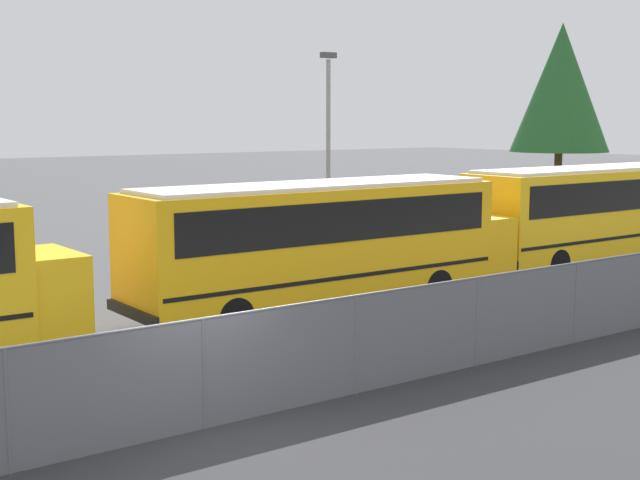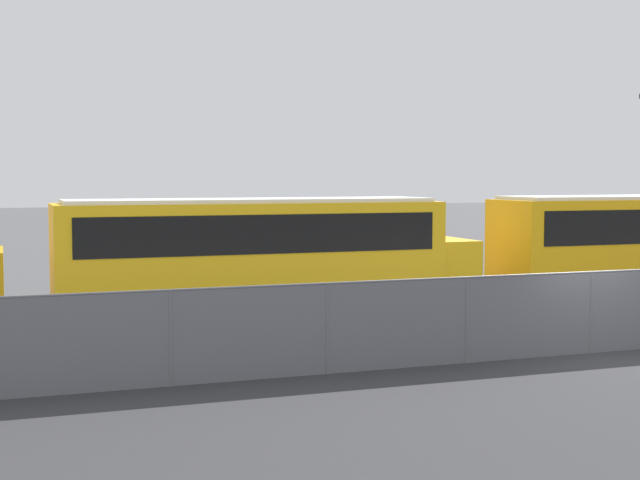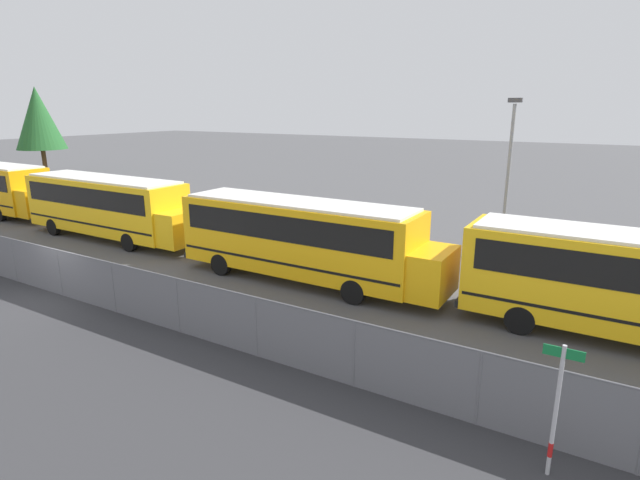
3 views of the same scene
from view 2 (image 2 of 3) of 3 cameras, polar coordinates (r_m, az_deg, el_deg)
The scene contains 3 objects.
ground_plane at distance 20.54m, azimuth 16.88°, elevation -6.95°, with size 200.00×200.00×0.00m, color #4C4C4F.
fence at distance 20.39m, azimuth 16.94°, elevation -4.40°, with size 86.00×0.07×1.81m.
school_bus_2 at distance 23.55m, azimuth -3.82°, elevation -0.63°, with size 11.42×2.55×3.29m.
Camera 2 is at (-12.05, -16.18, 3.87)m, focal length 50.00 mm.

